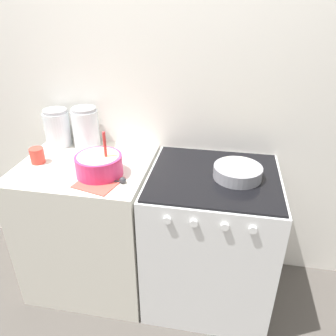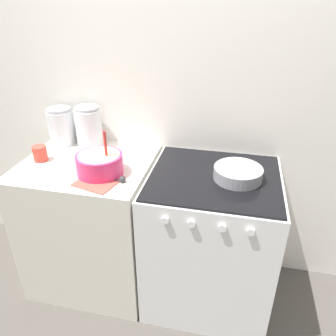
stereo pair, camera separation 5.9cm
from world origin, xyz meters
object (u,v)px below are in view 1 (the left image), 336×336
storage_jar_left (58,130)px  storage_jar_middle (86,131)px  mixing_bowl (99,164)px  baking_pan (238,172)px  tin_can (37,156)px  stove (210,238)px

storage_jar_left → storage_jar_middle: (0.20, 0.00, 0.01)m
mixing_bowl → baking_pan: bearing=7.9°
storage_jar_middle → tin_can: (-0.20, -0.27, -0.07)m
stove → storage_jar_middle: (-0.84, 0.23, 0.56)m
stove → mixing_bowl: (-0.63, -0.11, 0.52)m
stove → baking_pan: (0.12, -0.00, 0.49)m
baking_pan → stove: bearing=178.8°
stove → mixing_bowl: mixing_bowl is taller
stove → storage_jar_left: (-1.04, 0.23, 0.55)m
baking_pan → tin_can: tin_can is taller
storage_jar_left → stove: bearing=-12.7°
tin_can → stove: bearing=1.9°
stove → mixing_bowl: 0.82m
storage_jar_left → tin_can: (-0.00, -0.27, -0.06)m
stove → baking_pan: size_ratio=3.41×
baking_pan → mixing_bowl: bearing=-172.1°
mixing_bowl → storage_jar_middle: (-0.21, 0.34, 0.05)m
storage_jar_left → storage_jar_middle: bearing=0.0°
baking_pan → storage_jar_left: 1.19m
baking_pan → storage_jar_left: (-1.17, 0.24, 0.07)m
baking_pan → storage_jar_middle: storage_jar_middle is taller
baking_pan → storage_jar_left: storage_jar_left is taller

